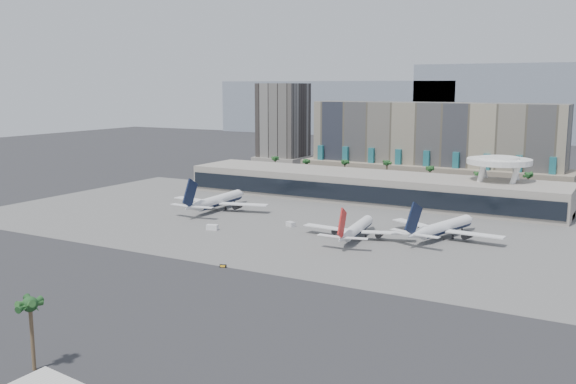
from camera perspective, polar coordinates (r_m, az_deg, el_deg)
The scene contains 15 objects.
ground at distance 194.52m, azimuth -5.32°, elevation -5.72°, with size 900.00×900.00×0.00m, color #232326.
apron_pad at distance 240.48m, azimuth 2.13°, elevation -2.73°, with size 260.00×130.00×0.06m, color #5B5B59.
mountain_ridge at distance 629.59m, azimuth 22.20°, elevation 6.87°, with size 680.00×60.00×70.00m.
hotel at distance 344.38m, azimuth 12.79°, elevation 3.57°, with size 140.00×30.00×42.00m.
office_tower at distance 408.78m, azimuth -0.42°, elevation 5.56°, with size 30.00×30.00×52.00m.
terminal at distance 288.39m, azimuth 7.12°, elevation 0.56°, with size 170.00×32.50×14.50m.
saucer_structure at distance 277.11m, azimuth 18.26°, elevation 2.29°, with size 26.00×26.00×21.89m.
palm_row at distance 318.10m, azimuth 10.71°, elevation 2.02°, with size 157.80×2.80×13.10m.
airliner_left at distance 264.98m, azimuth -6.31°, elevation -0.77°, with size 44.31×45.69×15.76m.
airliner_centre at distance 215.76m, azimuth 6.10°, elevation -3.27°, with size 38.13×39.48×13.66m.
airliner_right at distance 221.45m, azimuth 13.61°, elevation -3.07°, with size 40.66×42.18×14.87m.
service_vehicle_a at distance 229.46m, azimuth -6.75°, elevation -3.14°, with size 4.01×1.96×1.96m, color white.
service_vehicle_b at distance 233.59m, azimuth 0.23°, elevation -2.88°, with size 3.39×1.94×1.74m, color silver.
taxiway_sign at distance 182.96m, azimuth -5.80°, elevation -6.56°, with size 1.96×0.93×0.90m.
near_palm_b at distance 124.84m, azimuth -21.92°, elevation -9.88°, with size 6.00×6.00×13.81m.
Camera 1 is at (107.07, -154.24, 50.85)m, focal length 40.00 mm.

